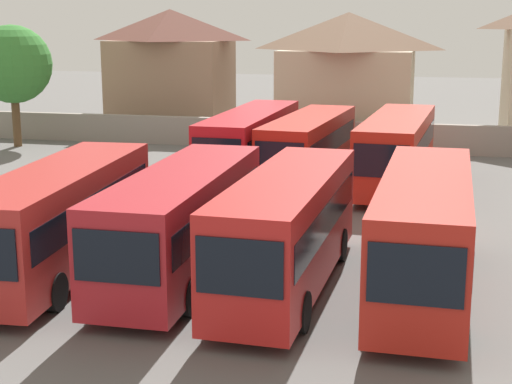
# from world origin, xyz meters

# --- Properties ---
(ground) EXTENTS (140.00, 140.00, 0.00)m
(ground) POSITION_xyz_m (0.00, 18.00, 0.00)
(ground) COLOR #605E5B
(depot_boundary_wall) EXTENTS (56.00, 0.50, 1.80)m
(depot_boundary_wall) POSITION_xyz_m (0.00, 25.08, 0.90)
(depot_boundary_wall) COLOR gray
(depot_boundary_wall) RESTS_ON ground
(bus_1) EXTENTS (3.24, 10.79, 3.38)m
(bus_1) POSITION_xyz_m (-5.61, -0.30, 1.93)
(bus_1) COLOR #B22724
(bus_1) RESTS_ON ground
(bus_2) EXTENTS (2.71, 10.59, 3.36)m
(bus_2) POSITION_xyz_m (-1.72, 0.23, 1.92)
(bus_2) COLOR #AE1D25
(bus_2) RESTS_ON ground
(bus_3) EXTENTS (2.81, 10.36, 3.47)m
(bus_3) POSITION_xyz_m (1.71, -0.24, 1.98)
(bus_3) COLOR red
(bus_3) RESTS_ON ground
(bus_4) EXTENTS (2.75, 10.77, 3.54)m
(bus_4) POSITION_xyz_m (5.69, 0.21, 2.02)
(bus_4) COLOR red
(bus_4) RESTS_ON ground
(bus_5) EXTENTS (2.83, 11.53, 3.44)m
(bus_5) POSITION_xyz_m (-3.11, 15.29, 1.96)
(bus_5) COLOR red
(bus_5) RESTS_ON ground
(bus_6) EXTENTS (3.34, 10.61, 3.34)m
(bus_6) POSITION_xyz_m (-0.09, 14.87, 1.91)
(bus_6) COLOR #B31E15
(bus_6) RESTS_ON ground
(bus_7) EXTENTS (3.34, 11.27, 3.43)m
(bus_7) POSITION_xyz_m (4.13, 15.04, 1.96)
(bus_7) COLOR #AD2317
(bus_7) RESTS_ON ground
(house_terrace_left) EXTENTS (8.44, 6.56, 8.58)m
(house_terrace_left) POSITION_xyz_m (-12.91, 31.66, 4.37)
(house_terrace_left) COLOR #9E7A60
(house_terrace_left) RESTS_ON ground
(house_terrace_centre) EXTENTS (9.06, 7.61, 8.35)m
(house_terrace_centre) POSITION_xyz_m (-0.06, 30.62, 4.26)
(house_terrace_centre) COLOR #C6B293
(house_terrace_centre) RESTS_ON ground
(tree_left_of_lot) EXTENTS (4.85, 4.85, 7.59)m
(tree_left_of_lot) POSITION_xyz_m (-19.95, 22.08, 5.14)
(tree_left_of_lot) COLOR brown
(tree_left_of_lot) RESTS_ON ground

